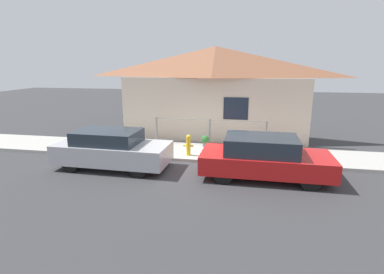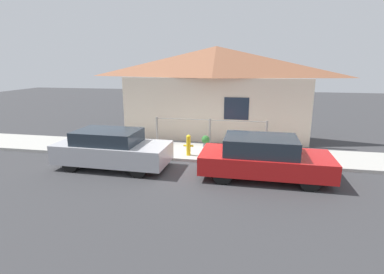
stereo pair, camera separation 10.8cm
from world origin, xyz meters
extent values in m
plane|color=#38383A|center=(0.00, 0.00, 0.00)|extent=(60.00, 60.00, 0.00)
cube|color=#B2AFA8|center=(0.00, 1.15, 0.05)|extent=(24.00, 2.30, 0.11)
cube|color=beige|center=(0.00, 3.01, 1.49)|extent=(8.64, 0.12, 2.98)
cube|color=#1E2838|center=(1.08, 2.94, 1.64)|extent=(1.10, 0.04, 1.00)
pyramid|color=#A36647|center=(0.00, 4.05, 3.68)|extent=(9.04, 2.20, 1.42)
cylinder|color=gray|center=(-2.40, 2.15, 0.69)|extent=(0.10, 0.10, 1.17)
cylinder|color=gray|center=(0.00, 2.15, 0.69)|extent=(0.10, 0.10, 1.17)
cylinder|color=gray|center=(2.40, 2.15, 0.69)|extent=(0.10, 0.10, 1.17)
cylinder|color=gray|center=(0.00, 2.15, 1.23)|extent=(4.80, 0.03, 0.03)
cube|color=#B7B7BC|center=(-3.01, -1.08, 0.56)|extent=(4.00, 1.77, 0.67)
cube|color=#232D38|center=(-3.17, -1.07, 1.12)|extent=(2.21, 1.53, 0.46)
cylinder|color=black|center=(-1.77, -0.39, 0.30)|extent=(0.61, 0.21, 0.60)
cylinder|color=black|center=(-1.80, -1.83, 0.30)|extent=(0.61, 0.21, 0.60)
cylinder|color=black|center=(-4.23, -0.33, 0.30)|extent=(0.61, 0.21, 0.60)
cylinder|color=black|center=(-4.26, -1.77, 0.30)|extent=(0.61, 0.21, 0.60)
cube|color=red|center=(2.22, -1.08, 0.53)|extent=(4.13, 1.85, 0.59)
cube|color=#232D38|center=(2.06, -1.07, 1.09)|extent=(2.28, 1.61, 0.54)
cylinder|color=black|center=(3.50, -0.31, 0.31)|extent=(0.63, 0.21, 0.63)
cylinder|color=black|center=(3.48, -1.87, 0.31)|extent=(0.63, 0.21, 0.63)
cylinder|color=black|center=(0.96, -0.28, 0.31)|extent=(0.63, 0.21, 0.63)
cylinder|color=black|center=(0.94, -1.84, 0.31)|extent=(0.63, 0.21, 0.63)
cylinder|color=yellow|center=(-0.61, 0.50, 0.46)|extent=(0.17, 0.17, 0.70)
sphere|color=yellow|center=(-0.61, 0.50, 0.85)|extent=(0.18, 0.18, 0.18)
cylinder|color=yellow|center=(-0.73, 0.50, 0.50)|extent=(0.15, 0.08, 0.08)
cylinder|color=yellow|center=(-0.49, 0.50, 0.50)|extent=(0.15, 0.08, 0.08)
cylinder|color=slate|center=(-0.14, 1.84, 0.21)|extent=(0.22, 0.22, 0.19)
sphere|color=#2D6B2D|center=(-0.14, 1.84, 0.43)|extent=(0.35, 0.35, 0.35)
camera|label=1|loc=(1.55, -10.51, 3.63)|focal=28.00mm
camera|label=2|loc=(1.66, -10.49, 3.63)|focal=28.00mm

